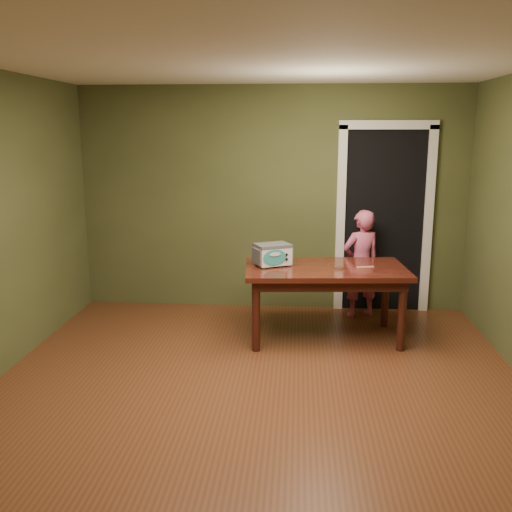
# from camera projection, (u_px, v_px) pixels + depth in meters

# --- Properties ---
(floor) EXTENTS (5.00, 5.00, 0.00)m
(floor) POSITION_uv_depth(u_px,v_px,m) (256.00, 400.00, 4.50)
(floor) COLOR brown
(floor) RESTS_ON ground
(room_shell) EXTENTS (4.52, 5.02, 2.61)m
(room_shell) POSITION_uv_depth(u_px,v_px,m) (256.00, 184.00, 4.14)
(room_shell) COLOR #4B522B
(room_shell) RESTS_ON ground
(doorway) EXTENTS (1.10, 0.66, 2.25)m
(doorway) POSITION_uv_depth(u_px,v_px,m) (380.00, 218.00, 6.89)
(doorway) COLOR black
(doorway) RESTS_ON ground
(dining_table) EXTENTS (1.67, 1.02, 0.75)m
(dining_table) POSITION_uv_depth(u_px,v_px,m) (325.00, 277.00, 5.73)
(dining_table) COLOR #37100C
(dining_table) RESTS_ON floor
(toy_oven) EXTENTS (0.42, 0.37, 0.22)m
(toy_oven) POSITION_uv_depth(u_px,v_px,m) (273.00, 254.00, 5.75)
(toy_oven) COLOR #4C4F54
(toy_oven) RESTS_ON dining_table
(baking_pan) EXTENTS (0.10, 0.10, 0.02)m
(baking_pan) POSITION_uv_depth(u_px,v_px,m) (339.00, 267.00, 5.65)
(baking_pan) COLOR silver
(baking_pan) RESTS_ON dining_table
(spatula) EXTENTS (0.18, 0.07, 0.01)m
(spatula) POSITION_uv_depth(u_px,v_px,m) (365.00, 267.00, 5.69)
(spatula) COLOR #E9BF65
(spatula) RESTS_ON dining_table
(child) EXTENTS (0.53, 0.44, 1.23)m
(child) POSITION_uv_depth(u_px,v_px,m) (361.00, 264.00, 6.44)
(child) COLOR #D1567E
(child) RESTS_ON floor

